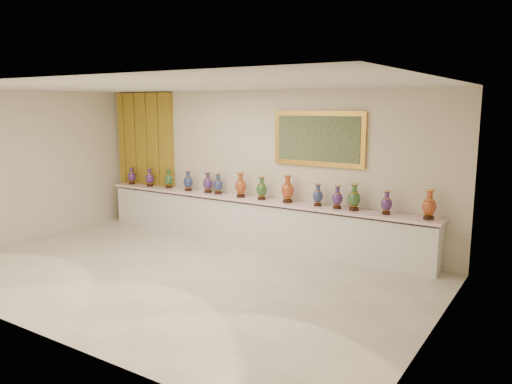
# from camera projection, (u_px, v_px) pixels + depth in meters

# --- Properties ---
(ground) EXTENTS (8.00, 8.00, 0.00)m
(ground) POSITION_uv_depth(u_px,v_px,m) (176.00, 274.00, 8.07)
(ground) COLOR beige
(ground) RESTS_ON ground
(room) EXTENTS (8.00, 8.00, 8.00)m
(room) POSITION_uv_depth(u_px,v_px,m) (169.00, 156.00, 11.07)
(room) COLOR beige
(room) RESTS_ON ground
(counter) EXTENTS (7.28, 0.48, 0.90)m
(counter) POSITION_uv_depth(u_px,v_px,m) (252.00, 221.00, 9.88)
(counter) COLOR white
(counter) RESTS_ON ground
(vase_0) EXTENTS (0.21, 0.21, 0.40)m
(vase_0) POSITION_uv_depth(u_px,v_px,m) (132.00, 176.00, 11.51)
(vase_0) COLOR #33180E
(vase_0) RESTS_ON counter
(vase_1) EXTENTS (0.22, 0.22, 0.42)m
(vase_1) POSITION_uv_depth(u_px,v_px,m) (150.00, 178.00, 11.18)
(vase_1) COLOR #33180E
(vase_1) RESTS_ON counter
(vase_2) EXTENTS (0.21, 0.21, 0.43)m
(vase_2) POSITION_uv_depth(u_px,v_px,m) (169.00, 179.00, 10.96)
(vase_2) COLOR #33180E
(vase_2) RESTS_ON counter
(vase_3) EXTENTS (0.22, 0.22, 0.43)m
(vase_3) POSITION_uv_depth(u_px,v_px,m) (188.00, 182.00, 10.59)
(vase_3) COLOR #33180E
(vase_3) RESTS_ON counter
(vase_4) EXTENTS (0.27, 0.27, 0.43)m
(vase_4) POSITION_uv_depth(u_px,v_px,m) (208.00, 183.00, 10.38)
(vase_4) COLOR #33180E
(vase_4) RESTS_ON counter
(vase_5) EXTENTS (0.26, 0.26, 0.42)m
(vase_5) POSITION_uv_depth(u_px,v_px,m) (218.00, 185.00, 10.22)
(vase_5) COLOR #33180E
(vase_5) RESTS_ON counter
(vase_6) EXTENTS (0.27, 0.27, 0.49)m
(vase_6) POSITION_uv_depth(u_px,v_px,m) (241.00, 186.00, 9.86)
(vase_6) COLOR #33180E
(vase_6) RESTS_ON counter
(vase_7) EXTENTS (0.22, 0.22, 0.45)m
(vase_7) POSITION_uv_depth(u_px,v_px,m) (262.00, 189.00, 9.62)
(vase_7) COLOR #33180E
(vase_7) RESTS_ON counter
(vase_8) EXTENTS (0.28, 0.28, 0.52)m
(vase_8) POSITION_uv_depth(u_px,v_px,m) (288.00, 190.00, 9.32)
(vase_8) COLOR #33180E
(vase_8) RESTS_ON counter
(vase_9) EXTENTS (0.19, 0.19, 0.41)m
(vase_9) POSITION_uv_depth(u_px,v_px,m) (318.00, 196.00, 9.02)
(vase_9) COLOR #33180E
(vase_9) RESTS_ON counter
(vase_10) EXTENTS (0.23, 0.23, 0.42)m
(vase_10) POSITION_uv_depth(u_px,v_px,m) (337.00, 198.00, 8.78)
(vase_10) COLOR #33180E
(vase_10) RESTS_ON counter
(vase_11) EXTENTS (0.26, 0.26, 0.47)m
(vase_11) POSITION_uv_depth(u_px,v_px,m) (354.00, 198.00, 8.62)
(vase_11) COLOR #33180E
(vase_11) RESTS_ON counter
(vase_12) EXTENTS (0.22, 0.22, 0.40)m
(vase_12) POSITION_uv_depth(u_px,v_px,m) (387.00, 204.00, 8.33)
(vase_12) COLOR #33180E
(vase_12) RESTS_ON counter
(vase_13) EXTENTS (0.27, 0.27, 0.48)m
(vase_13) POSITION_uv_depth(u_px,v_px,m) (429.00, 206.00, 7.95)
(vase_13) COLOR #33180E
(vase_13) RESTS_ON counter
(label_card) EXTENTS (0.10, 0.06, 0.00)m
(label_card) POSITION_uv_depth(u_px,v_px,m) (187.00, 192.00, 10.51)
(label_card) COLOR white
(label_card) RESTS_ON counter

